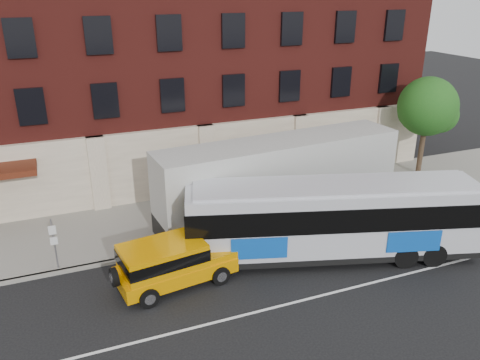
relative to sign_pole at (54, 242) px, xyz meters
name	(u,v)px	position (x,y,z in m)	size (l,w,h in m)	color
ground	(303,309)	(8.50, -6.15, -1.45)	(120.00, 120.00, 0.00)	black
sidewalk	(223,211)	(8.50, 2.85, -1.38)	(60.00, 6.00, 0.15)	gray
kerb	(244,236)	(8.50, -0.15, -1.38)	(60.00, 0.25, 0.15)	gray
lane_line	(297,302)	(8.50, -5.65, -1.45)	(60.00, 0.12, 0.01)	silver
building	(179,51)	(8.49, 10.77, 6.13)	(30.00, 12.10, 15.00)	#581915
sign_pole	(54,242)	(0.00, 0.00, 0.00)	(0.30, 0.20, 2.50)	gray
street_tree	(428,109)	(22.04, 3.34, 2.96)	(3.60, 3.60, 6.20)	#3C2D1E
city_bus	(333,217)	(11.51, -3.13, 0.50)	(13.12, 6.30, 3.53)	#B7B8C2
yellow_suv	(170,261)	(4.27, -2.69, -0.35)	(5.16, 2.74, 1.93)	orange
shipping_container	(280,181)	(10.98, 1.14, 0.67)	(13.06, 3.72, 4.29)	black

